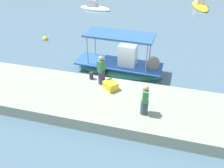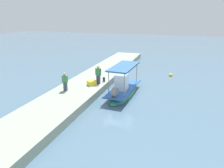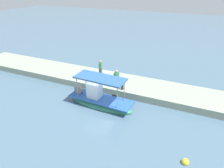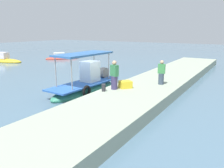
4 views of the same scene
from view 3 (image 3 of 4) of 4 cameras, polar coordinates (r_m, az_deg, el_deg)
The scene contains 8 objects.
ground_plane at distance 18.52m, azimuth -3.78°, elevation -5.20°, with size 120.00×120.00×0.00m, color slate.
dock_quay at distance 21.21m, azimuth 0.69°, elevation 0.34°, with size 36.00×3.96×0.66m, color #96A28C.
main_fishing_boat at distance 17.98m, azimuth -3.44°, elevation -4.47°, with size 6.03×2.05×3.03m.
fisherman_near_bollard at distance 22.11m, azimuth -3.26°, elevation 4.47°, with size 0.41×0.49×1.61m.
fisherman_by_crate at distance 19.39m, azimuth 1.24°, elevation 1.35°, with size 0.49×0.56×1.76m.
mooring_bollard at distance 19.17m, azimuth 2.91°, elevation -0.94°, with size 0.24×0.24×0.44m, color #2D2D33.
cargo_crate at distance 20.22m, azimuth 0.03°, elevation 0.68°, with size 0.73×0.59×0.44m, color yellow.
marker_buoy at distance 13.88m, azimuth 19.80°, elevation -19.83°, with size 0.46×0.46×0.46m.
Camera 3 is at (-7.45, 13.78, 9.88)m, focal length 32.70 mm.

